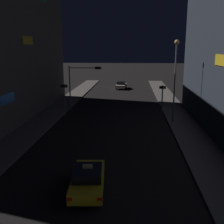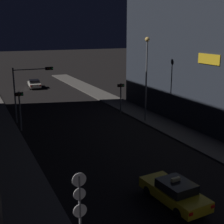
{
  "view_description": "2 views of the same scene",
  "coord_description": "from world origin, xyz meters",
  "views": [
    {
      "loc": [
        2.24,
        -3.54,
        8.04
      ],
      "look_at": [
        0.16,
        23.62,
        1.64
      ],
      "focal_mm": 43.59,
      "sensor_mm": 36.0,
      "label": 1
    },
    {
      "loc": [
        -10.23,
        -2.87,
        9.66
      ],
      "look_at": [
        0.51,
        20.84,
        2.93
      ],
      "focal_mm": 51.43,
      "sensor_mm": 36.0,
      "label": 2
    }
  ],
  "objects": [
    {
      "name": "traffic_light_left_kerb",
      "position": [
        -5.95,
        28.17,
        2.78
      ],
      "size": [
        0.8,
        0.42,
        3.89
      ],
      "color": "slate",
      "rests_on": "ground_plane"
    },
    {
      "name": "traffic_light_right_kerb",
      "position": [
        5.95,
        30.33,
        2.56
      ],
      "size": [
        0.8,
        0.42,
        3.55
      ],
      "color": "slate",
      "rests_on": "ground_plane"
    },
    {
      "name": "taxi",
      "position": [
        -0.23,
        10.64,
        0.74
      ],
      "size": [
        2.16,
        4.58,
        1.62
      ],
      "color": "yellow",
      "rests_on": "ground_plane"
    },
    {
      "name": "street_lamp_far_block",
      "position": [
        6.72,
        25.91,
        5.85
      ],
      "size": [
        0.49,
        0.49,
        8.77
      ],
      "color": "slate",
      "rests_on": "sidewalk_right"
    },
    {
      "name": "far_car",
      "position": [
        -0.08,
        51.38,
        0.73
      ],
      "size": [
        2.17,
        4.59,
        1.42
      ],
      "color": "silver",
      "rests_on": "ground_plane"
    },
    {
      "name": "sidewalk_left",
      "position": [
        -7.8,
        31.34,
        0.07
      ],
      "size": [
        3.21,
        66.67,
        0.14
      ],
      "primitive_type": "cube",
      "color": "#5B5651",
      "rests_on": "ground_plane"
    },
    {
      "name": "traffic_light_overhead",
      "position": [
        -4.43,
        31.16,
        4.18
      ],
      "size": [
        4.23,
        0.42,
        5.85
      ],
      "color": "slate",
      "rests_on": "ground_plane"
    },
    {
      "name": "sidewalk_right",
      "position": [
        7.8,
        31.34,
        0.07
      ],
      "size": [
        3.21,
        66.67,
        0.14
      ],
      "primitive_type": "cube",
      "color": "#5B5651",
      "rests_on": "ground_plane"
    }
  ]
}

